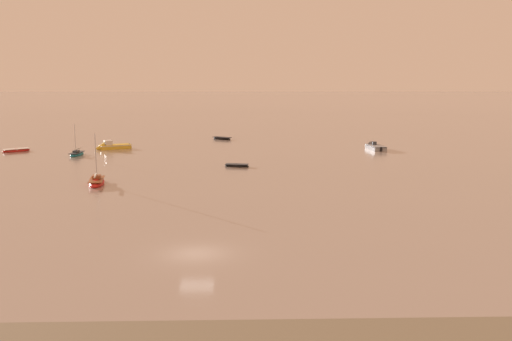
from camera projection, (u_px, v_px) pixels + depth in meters
ground_plane at (196, 254)px, 43.59m from camera, size 800.00×800.00×0.00m
sailboat_moored_1 at (77, 154)px, 95.87m from camera, size 1.90×4.89×5.35m
motorboat_moored_1 at (110, 147)px, 103.78m from camera, size 6.53×4.60×2.36m
sailboat_moored_2 at (97, 182)px, 70.91m from camera, size 2.60×5.92×6.41m
motorboat_moored_2 at (374, 147)px, 104.04m from camera, size 2.82×6.36×2.11m
rowboat_moored_1 at (222, 138)px, 119.29m from camera, size 4.28×3.65×0.67m
rowboat_moored_2 at (237, 166)px, 84.32m from camera, size 3.72×1.96×0.56m
rowboat_moored_3 at (16, 150)px, 100.68m from camera, size 4.61×3.98×0.72m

